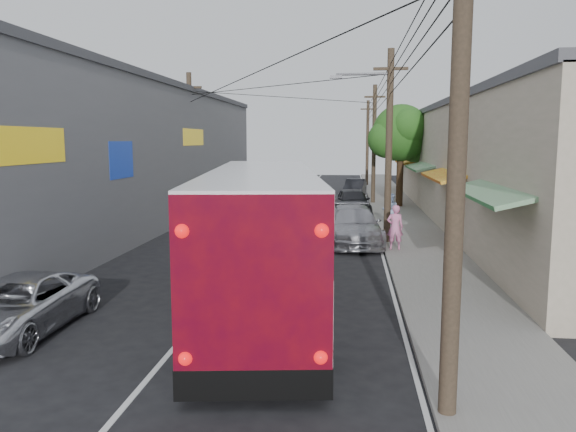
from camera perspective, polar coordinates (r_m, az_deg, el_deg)
name	(u,v)px	position (r m, az deg, el deg)	size (l,w,h in m)	color
ground	(167,357)	(11.95, -12.21, -13.78)	(120.00, 120.00, 0.00)	black
sidewalk	(403,220)	(30.95, 11.58, -0.39)	(3.00, 80.00, 0.12)	slate
building_right	(482,161)	(33.36, 19.14, 5.25)	(7.09, 40.00, 6.25)	beige
building_left	(119,153)	(31.00, -16.81, 6.12)	(7.20, 36.00, 7.25)	slate
utility_poles	(341,144)	(30.85, 5.43, 7.29)	(11.80, 45.28, 8.00)	#473828
street_tree	(402,135)	(36.68, 11.51, 8.09)	(4.40, 4.00, 6.60)	#3F2B19
coach_bus	(262,234)	(15.02, -2.65, -1.85)	(4.18, 12.63, 3.58)	white
jeepney	(19,305)	(14.25, -25.69, -8.18)	(2.08, 4.52, 1.25)	silver
parked_suv	(353,225)	(23.79, 6.65, -0.95)	(2.18, 5.37, 1.56)	#9B9BA2
parked_car_mid	(353,201)	(32.99, 6.58, 1.47)	(1.84, 4.58, 1.56)	black
parked_car_far	(355,188)	(43.58, 6.83, 2.85)	(1.44, 4.12, 1.36)	black
pedestrian_near	(395,227)	(22.16, 10.82, -1.12)	(0.64, 0.42, 1.74)	pink
pedestrian_far	(390,210)	(27.81, 10.36, 0.57)	(0.80, 0.62, 1.65)	#93ABD6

